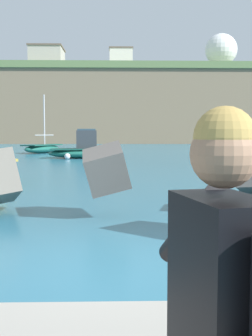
# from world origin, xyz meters

# --- Properties ---
(ground_plane) EXTENTS (400.00, 400.00, 0.00)m
(ground_plane) POSITION_xyz_m (0.00, 0.00, 0.00)
(ground_plane) COLOR #2D6B84
(boat_near_left) EXTENTS (3.78, 5.34, 5.58)m
(boat_near_left) POSITION_xyz_m (-6.95, 35.39, 0.46)
(boat_near_left) COLOR #1E6656
(boat_near_left) RESTS_ON ground
(boat_mid_centre) EXTENTS (5.17, 2.39, 2.23)m
(boat_mid_centre) POSITION_xyz_m (-2.45, 26.83, 0.66)
(boat_mid_centre) COLOR #1E6656
(boat_mid_centre) RESTS_ON ground
(mooring_buoy_inner) EXTENTS (0.44, 0.44, 0.44)m
(mooring_buoy_inner) POSITION_xyz_m (-3.48, 25.49, 0.22)
(mooring_buoy_inner) COLOR silver
(mooring_buoy_inner) RESTS_ON ground
(mooring_buoy_outer) EXTENTS (0.44, 0.44, 0.44)m
(mooring_buoy_outer) POSITION_xyz_m (-1.38, 20.12, 0.22)
(mooring_buoy_outer) COLOR silver
(mooring_buoy_outer) RESTS_ON ground
(headland_bluff) EXTENTS (79.40, 40.54, 14.16)m
(headland_bluff) POSITION_xyz_m (9.54, 88.38, 7.10)
(headland_bluff) COLOR #847056
(headland_bluff) RESTS_ON ground
(radar_dome) EXTENTS (7.47, 7.47, 10.85)m
(radar_dome) POSITION_xyz_m (24.90, 95.91, 20.53)
(radar_dome) COLOR silver
(radar_dome) RESTS_ON headland_bluff
(station_building_west) EXTENTS (6.69, 8.01, 4.97)m
(station_building_west) POSITION_xyz_m (-13.67, 82.87, 16.66)
(station_building_west) COLOR #B2ADA3
(station_building_west) RESTS_ON headland_bluff
(station_building_central) EXTENTS (5.03, 4.30, 5.52)m
(station_building_central) POSITION_xyz_m (1.33, 86.39, 16.94)
(station_building_central) COLOR silver
(station_building_central) RESTS_ON headland_bluff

